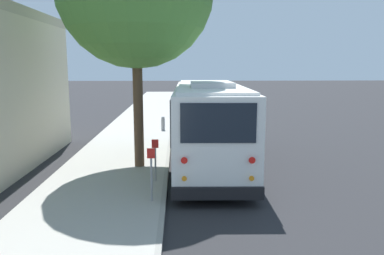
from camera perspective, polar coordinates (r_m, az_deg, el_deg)
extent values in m
plane|color=#28282B|center=(13.67, 3.38, -7.15)|extent=(160.00, 160.00, 0.00)
cube|color=#A3A099|center=(13.80, -12.36, -6.86)|extent=(80.00, 3.90, 0.15)
cube|color=gray|center=(13.59, -3.90, -6.92)|extent=(80.00, 0.14, 0.15)
cube|color=white|center=(14.43, 2.58, 0.62)|extent=(9.00, 2.75, 2.80)
cube|color=black|center=(14.68, 2.55, -4.25)|extent=(9.04, 2.81, 0.28)
cube|color=black|center=(14.35, 2.60, 3.04)|extent=(8.27, 2.82, 1.34)
cube|color=black|center=(18.81, 1.84, 4.59)|extent=(0.09, 2.20, 1.40)
cube|color=black|center=(9.90, 4.05, 0.66)|extent=(0.08, 2.02, 1.07)
cube|color=black|center=(18.77, 1.85, 6.56)|extent=(0.09, 1.81, 0.22)
cube|color=white|center=(14.28, 2.63, 6.34)|extent=(8.44, 2.51, 0.10)
cube|color=silver|center=(12.69, 3.04, 6.48)|extent=(1.68, 1.47, 0.20)
cube|color=black|center=(19.08, 1.81, -0.90)|extent=(0.17, 2.54, 0.36)
cube|color=black|center=(10.35, 3.93, -9.99)|extent=(0.17, 2.54, 0.36)
cylinder|color=red|center=(10.00, -1.19, -5.04)|extent=(0.03, 0.18, 0.18)
cylinder|color=orange|center=(10.14, -1.18, -7.80)|extent=(0.03, 0.14, 0.14)
cylinder|color=red|center=(10.15, 9.14, -4.95)|extent=(0.03, 0.18, 0.18)
cylinder|color=orange|center=(10.28, 9.07, -7.67)|extent=(0.03, 0.14, 0.14)
cube|color=white|center=(19.08, -0.72, -0.38)|extent=(0.05, 0.32, 0.18)
cube|color=white|center=(19.15, 4.33, -0.37)|extent=(0.05, 0.32, 0.18)
cube|color=black|center=(18.49, -2.52, 5.33)|extent=(0.06, 0.10, 0.24)
cylinder|color=black|center=(17.22, -1.61, -1.86)|extent=(1.04, 0.33, 1.03)
cylinder|color=slate|center=(17.22, -1.61, -1.86)|extent=(0.47, 0.33, 0.46)
cylinder|color=black|center=(17.33, 5.73, -1.84)|extent=(1.04, 0.33, 1.03)
cylinder|color=slate|center=(17.33, 5.73, -1.84)|extent=(0.47, 0.33, 0.46)
cylinder|color=black|center=(12.22, -2.02, -6.65)|extent=(1.04, 0.33, 1.03)
cylinder|color=slate|center=(12.22, -2.02, -6.65)|extent=(0.47, 0.33, 0.46)
cylinder|color=black|center=(12.36, 8.35, -6.55)|extent=(1.04, 0.33, 1.03)
cylinder|color=slate|center=(12.36, 8.35, -6.55)|extent=(0.47, 0.33, 0.46)
cube|color=silver|center=(25.70, -0.31, 1.86)|extent=(4.20, 1.83, 0.64)
cube|color=black|center=(25.52, -0.30, 3.07)|extent=(2.01, 1.54, 0.48)
cube|color=silver|center=(25.50, -0.30, 3.60)|extent=(1.93, 1.51, 0.05)
cube|color=black|center=(27.81, -0.55, 1.99)|extent=(0.12, 1.68, 0.20)
cube|color=black|center=(23.65, -0.03, 0.65)|extent=(0.12, 1.68, 0.20)
cylinder|color=black|center=(26.99, -2.15, 1.89)|extent=(0.65, 0.21, 0.65)
cylinder|color=slate|center=(26.99, -2.15, 1.89)|extent=(0.30, 0.23, 0.29)
cylinder|color=black|center=(27.08, 1.22, 1.91)|extent=(0.65, 0.21, 0.65)
cylinder|color=slate|center=(27.08, 1.22, 1.91)|extent=(0.30, 0.23, 0.29)
cylinder|color=black|center=(24.39, -2.00, 1.06)|extent=(0.65, 0.21, 0.65)
cylinder|color=slate|center=(24.39, -2.00, 1.06)|extent=(0.30, 0.23, 0.29)
cylinder|color=black|center=(24.48, 1.72, 1.10)|extent=(0.65, 0.21, 0.65)
cylinder|color=slate|center=(24.48, 1.72, 1.10)|extent=(0.30, 0.23, 0.29)
cube|color=#A8AAAF|center=(31.63, -0.60, 3.25)|extent=(4.22, 2.01, 0.60)
cube|color=black|center=(31.47, -0.61, 4.21)|extent=(2.05, 1.62, 0.48)
cube|color=#A8AAAF|center=(31.45, -0.61, 4.64)|extent=(1.97, 1.58, 0.05)
cube|color=black|center=(33.72, -0.45, 3.30)|extent=(0.20, 1.67, 0.20)
cube|color=black|center=(29.60, -0.78, 2.42)|extent=(0.20, 1.67, 0.20)
cylinder|color=black|center=(32.98, -1.87, 3.24)|extent=(0.61, 0.24, 0.60)
cylinder|color=slate|center=(32.98, -1.87, 3.24)|extent=(0.29, 0.24, 0.27)
cylinder|color=black|center=(32.92, 0.87, 3.23)|extent=(0.61, 0.24, 0.60)
cylinder|color=slate|center=(32.92, 0.87, 3.23)|extent=(0.29, 0.24, 0.27)
cylinder|color=black|center=(30.41, -2.19, 2.71)|extent=(0.61, 0.24, 0.60)
cylinder|color=slate|center=(30.41, -2.19, 2.71)|extent=(0.29, 0.24, 0.27)
cylinder|color=black|center=(30.34, 0.78, 2.69)|extent=(0.61, 0.24, 0.60)
cylinder|color=slate|center=(30.34, 0.78, 2.69)|extent=(0.29, 0.24, 0.27)
cube|color=maroon|center=(38.05, -1.12, 4.32)|extent=(4.66, 2.06, 0.60)
cube|color=black|center=(37.89, -1.11, 5.12)|extent=(2.25, 1.66, 0.48)
cube|color=maroon|center=(37.87, -1.11, 5.48)|extent=(2.16, 1.61, 0.05)
cube|color=black|center=(40.35, -1.40, 4.33)|extent=(0.20, 1.70, 0.20)
cube|color=black|center=(35.80, -0.80, 3.66)|extent=(0.20, 1.70, 0.20)
cylinder|color=black|center=(39.43, -2.46, 4.28)|extent=(0.61, 0.24, 0.60)
cylinder|color=slate|center=(39.43, -2.46, 4.28)|extent=(0.29, 0.24, 0.27)
cylinder|color=black|center=(39.57, -0.14, 4.30)|extent=(0.61, 0.24, 0.60)
cylinder|color=slate|center=(39.57, -0.14, 4.30)|extent=(0.29, 0.24, 0.27)
cylinder|color=black|center=(36.58, -2.18, 3.87)|extent=(0.61, 0.24, 0.60)
cylinder|color=slate|center=(36.58, -2.18, 3.87)|extent=(0.29, 0.24, 0.27)
cylinder|color=black|center=(36.72, 0.32, 3.89)|extent=(0.61, 0.24, 0.60)
cylinder|color=slate|center=(36.72, 0.32, 3.89)|extent=(0.29, 0.24, 0.27)
cylinder|color=brown|center=(13.97, -8.20, 3.10)|extent=(0.36, 0.36, 4.46)
cylinder|color=gray|center=(10.54, -6.19, -7.94)|extent=(0.06, 0.06, 1.23)
cube|color=red|center=(10.34, -6.27, -3.93)|extent=(0.02, 0.22, 0.28)
cylinder|color=gray|center=(12.31, -5.60, -5.64)|extent=(0.06, 0.06, 1.11)
cube|color=red|center=(12.15, -5.65, -2.48)|extent=(0.02, 0.22, 0.28)
cylinder|color=#99999E|center=(21.86, -4.44, 0.45)|extent=(0.22, 0.22, 0.65)
sphere|color=#99999E|center=(21.80, -4.45, 1.45)|extent=(0.20, 0.20, 0.20)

